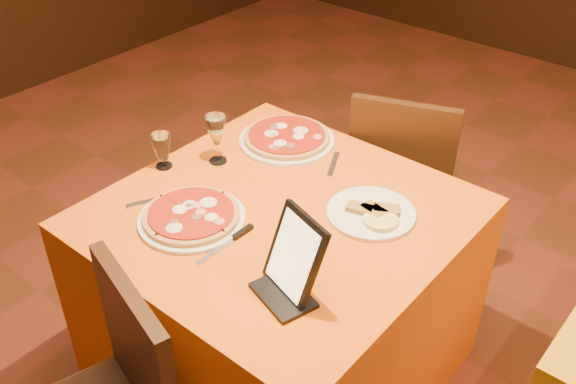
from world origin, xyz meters
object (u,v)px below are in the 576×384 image
Objects in this scene: main_table at (281,294)px; pizza_near at (192,217)px; wine_glass at (217,139)px; water_glass at (162,151)px; pizza_far at (287,138)px; tablet at (295,255)px; chair_main_far at (404,178)px.

main_table is 0.49m from pizza_near.
wine_glass is 1.46× the size of water_glass.
pizza_far is 0.81m from tablet.
water_glass is at bearing -176.67° from tablet.
chair_main_far reaches higher than main_table.
pizza_near is (-0.18, -0.22, 0.39)m from main_table.
pizza_near is 0.37m from wine_glass.
chair_main_far is 3.73× the size of tablet.
main_table is 0.59m from pizza_far.
chair_main_far is 1.19m from tablet.
water_glass is 0.79m from tablet.
chair_main_far is 4.79× the size of wine_glass.
wine_glass is (-0.37, 0.09, 0.47)m from main_table.
pizza_near is 0.46m from tablet.
water_glass is at bearing 153.45° from pizza_near.
pizza_far is at bearing 39.99° from chair_main_far.
tablet is at bearing -3.26° from pizza_near.
pizza_near is at bearing -81.56° from pizza_far.
water_glass is 0.53× the size of tablet.
pizza_far is at bearing 69.12° from wine_glass.
wine_glass is (-0.10, -0.27, 0.08)m from pizza_far.
wine_glass is 0.20m from water_glass.
pizza_far is 0.30m from wine_glass.
pizza_far is 2.83× the size of water_glass.
tablet is (0.76, -0.18, 0.06)m from water_glass.
water_glass is (-0.50, -0.06, 0.44)m from main_table.
pizza_near is (-0.18, -1.05, 0.31)m from chair_main_far.
pizza_far reaches higher than main_table.
tablet is (0.54, -0.60, 0.10)m from pizza_far.
tablet is (0.26, -0.25, 0.49)m from main_table.
chair_main_far reaches higher than pizza_near.
tablet reaches higher than main_table.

